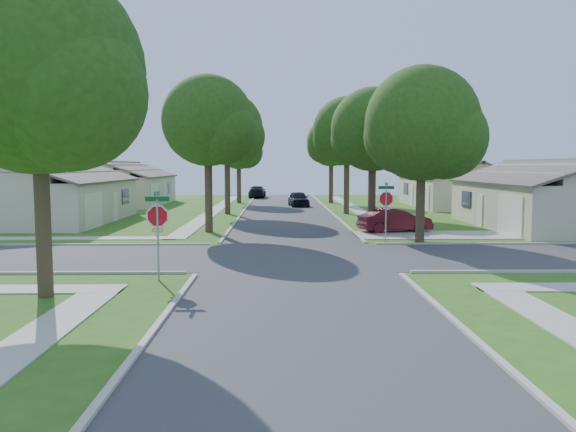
% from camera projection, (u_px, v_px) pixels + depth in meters
% --- Properties ---
extents(ground, '(100.00, 100.00, 0.00)m').
position_uv_depth(ground, '(295.00, 257.00, 23.48)').
color(ground, '#315A18').
rests_on(ground, ground).
extents(road_ns, '(7.00, 100.00, 0.02)m').
position_uv_depth(road_ns, '(295.00, 257.00, 23.48)').
color(road_ns, '#333335').
rests_on(road_ns, ground).
extents(sidewalk_ne, '(1.20, 40.00, 0.04)m').
position_uv_depth(sidewalk_ne, '(355.00, 209.00, 49.47)').
color(sidewalk_ne, '#9E9B91').
rests_on(sidewalk_ne, ground).
extents(sidewalk_nw, '(1.20, 40.00, 0.04)m').
position_uv_depth(sidewalk_nw, '(217.00, 209.00, 49.26)').
color(sidewalk_nw, '#9E9B91').
rests_on(sidewalk_nw, ground).
extents(driveway, '(8.80, 3.60, 0.05)m').
position_uv_depth(driveway, '(435.00, 235.00, 30.69)').
color(driveway, '#9E9B91').
rests_on(driveway, ground).
extents(stop_sign_sw, '(1.05, 0.80, 2.98)m').
position_uv_depth(stop_sign_sw, '(158.00, 220.00, 18.53)').
color(stop_sign_sw, gray).
rests_on(stop_sign_sw, ground).
extents(stop_sign_ne, '(1.05, 0.80, 2.98)m').
position_uv_depth(stop_sign_ne, '(386.00, 201.00, 28.06)').
color(stop_sign_ne, gray).
rests_on(stop_sign_ne, ground).
extents(tree_e_near, '(4.97, 4.80, 8.28)m').
position_uv_depth(tree_e_near, '(374.00, 133.00, 32.02)').
color(tree_e_near, '#38281C').
rests_on(tree_e_near, ground).
extents(tree_e_mid, '(5.59, 5.40, 9.21)m').
position_uv_depth(tree_e_mid, '(348.00, 134.00, 43.92)').
color(tree_e_mid, '#38281C').
rests_on(tree_e_mid, ground).
extents(tree_e_far, '(5.17, 5.00, 8.72)m').
position_uv_depth(tree_e_far, '(332.00, 144.00, 56.89)').
color(tree_e_far, '#38281C').
rests_on(tree_e_far, ground).
extents(tree_w_near, '(5.38, 5.20, 8.97)m').
position_uv_depth(tree_w_near, '(209.00, 125.00, 31.82)').
color(tree_w_near, '#38281C').
rests_on(tree_w_near, ground).
extents(tree_w_mid, '(5.80, 5.60, 9.56)m').
position_uv_depth(tree_w_mid, '(228.00, 131.00, 43.73)').
color(tree_w_mid, '#38281C').
rests_on(tree_w_mid, ground).
extents(tree_w_far, '(4.76, 4.60, 8.04)m').
position_uv_depth(tree_w_far, '(239.00, 149.00, 56.77)').
color(tree_w_far, '#38281C').
rests_on(tree_w_far, ground).
extents(tree_sw_corner, '(6.21, 6.00, 9.55)m').
position_uv_depth(tree_sw_corner, '(40.00, 79.00, 15.82)').
color(tree_sw_corner, '#38281C').
rests_on(tree_sw_corner, ground).
extents(tree_ne_corner, '(5.80, 5.60, 8.66)m').
position_uv_depth(tree_ne_corner, '(423.00, 129.00, 27.28)').
color(tree_ne_corner, '#38281C').
rests_on(tree_ne_corner, ground).
extents(house_ne_near, '(8.42, 13.60, 4.23)m').
position_uv_depth(house_ne_near, '(549.00, 203.00, 34.57)').
color(house_ne_near, '#C1B699').
rests_on(house_ne_near, ground).
extents(house_ne_far, '(8.42, 13.60, 4.23)m').
position_uv_depth(house_ne_far, '(456.00, 190.00, 52.50)').
color(house_ne_far, '#C1B699').
rests_on(house_ne_far, ground).
extents(house_nw_near, '(8.42, 13.60, 4.23)m').
position_uv_depth(house_nw_near, '(53.00, 200.00, 38.00)').
color(house_nw_near, '#C1B699').
rests_on(house_nw_near, ground).
extents(house_nw_far, '(8.42, 13.60, 4.23)m').
position_uv_depth(house_nw_far, '(122.00, 189.00, 54.92)').
color(house_nw_far, '#C1B699').
rests_on(house_nw_far, ground).
extents(car_driveway, '(4.40, 2.37, 1.38)m').
position_uv_depth(car_driveway, '(395.00, 220.00, 32.19)').
color(car_driveway, '#490F18').
rests_on(car_driveway, ground).
extents(car_curb_east, '(2.09, 4.30, 1.41)m').
position_uv_depth(car_curb_east, '(298.00, 199.00, 52.63)').
color(car_curb_east, black).
rests_on(car_curb_east, ground).
extents(car_curb_west, '(2.03, 4.86, 1.40)m').
position_uv_depth(car_curb_west, '(257.00, 192.00, 66.68)').
color(car_curb_west, black).
rests_on(car_curb_west, ground).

